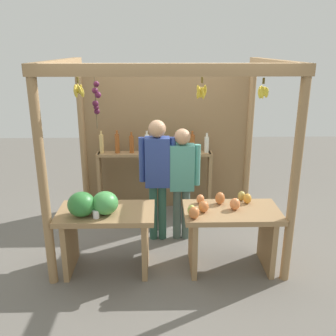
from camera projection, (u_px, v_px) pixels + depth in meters
ground_plane at (168, 236)px, 5.23m from camera, size 12.00×12.00×0.00m
market_stall at (167, 131)px, 5.23m from camera, size 2.75×2.19×2.39m
fruit_counter_left at (102, 220)px, 4.24m from camera, size 1.11×0.64×1.03m
fruit_counter_right at (229, 225)px, 4.34m from camera, size 1.11×0.65×0.90m
bottle_shelf_unit at (155, 165)px, 5.72m from camera, size 1.76×0.22×1.35m
vendor_man at (157, 170)px, 4.86m from camera, size 0.48×0.23×1.66m
vendor_woman at (182, 175)px, 4.90m from camera, size 0.48×0.21×1.55m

